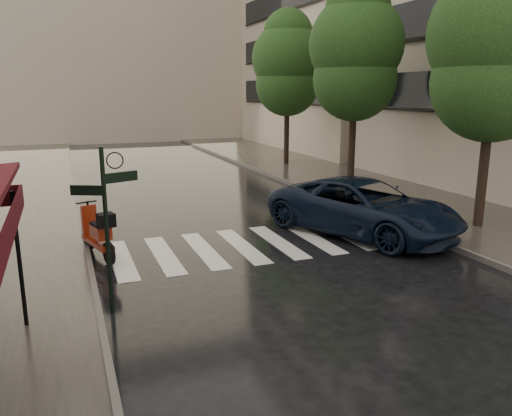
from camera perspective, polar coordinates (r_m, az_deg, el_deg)
ground at (r=7.49m, az=-3.96°, el=-19.43°), size 120.00×120.00×0.00m
sidewalk_far at (r=22.07m, az=12.36°, el=2.50°), size 5.50×60.00×0.12m
curb_near at (r=18.48m, az=-19.56°, el=0.04°), size 0.12×60.00×0.16m
curb_far at (r=20.67m, az=5.86°, el=2.07°), size 0.12×60.00×0.16m
crosswalk at (r=13.58m, az=0.47°, el=-4.08°), size 7.85×3.20×0.01m
signpost at (r=9.33m, az=-16.74°, el=-1.05°), size 1.17×0.29×3.10m
haussmann_far at (r=37.28m, az=9.06°, el=21.08°), size 8.00×16.00×18.50m
backdrop_building at (r=44.71m, az=-15.86°, el=20.39°), size 22.00×6.00×20.00m
tree_near at (r=15.94m, az=25.79°, el=16.56°), size 3.80×3.80×7.99m
tree_mid at (r=21.36m, az=11.36°, el=17.12°), size 3.80×3.80×8.34m
tree_far at (r=27.61m, az=3.62°, el=16.11°), size 3.80×3.80×8.16m
scooter at (r=12.91m, az=-17.57°, el=-2.86°), size 0.85×1.93×1.30m
parked_car at (r=14.65m, az=12.18°, el=0.08°), size 4.61×6.26×1.58m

